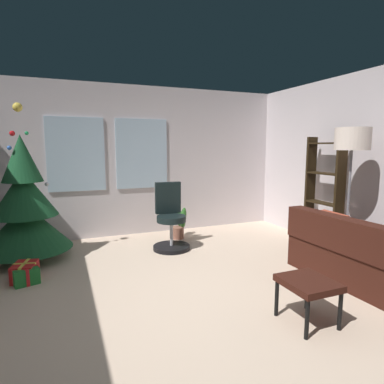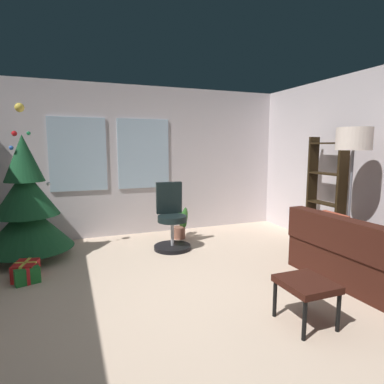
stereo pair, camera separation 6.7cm
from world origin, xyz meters
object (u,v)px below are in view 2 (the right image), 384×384
at_px(gift_box_red, 26,271).
at_px(floor_lamp, 354,146).
at_px(bookshelf, 326,199).
at_px(footstool, 306,287).
at_px(holiday_tree, 27,208).
at_px(gift_box_green, 26,274).
at_px(potted_plant, 180,223).
at_px(office_chair, 171,223).

height_order(gift_box_red, floor_lamp, floor_lamp).
relative_size(bookshelf, floor_lamp, 0.95).
bearing_deg(floor_lamp, footstool, -147.23).
height_order(holiday_tree, gift_box_green, holiday_tree).
relative_size(footstool, gift_box_green, 1.42).
relative_size(gift_box_red, potted_plant, 0.60).
relative_size(gift_box_red, gift_box_green, 1.11).
distance_m(footstool, bookshelf, 2.41).
bearing_deg(gift_box_green, potted_plant, 25.62).
bearing_deg(floor_lamp, gift_box_red, 164.90).
xyz_separation_m(bookshelf, potted_plant, (-1.88, 1.33, -0.50)).
xyz_separation_m(gift_box_red, bookshelf, (4.15, -0.35, 0.66)).
bearing_deg(gift_box_red, floor_lamp, -15.10).
distance_m(office_chair, floor_lamp, 2.71).
bearing_deg(footstool, floor_lamp, 32.77).
bearing_deg(gift_box_red, holiday_tree, 91.96).
xyz_separation_m(footstool, floor_lamp, (1.44, 0.93, 1.22)).
relative_size(gift_box_green, bookshelf, 0.19).
xyz_separation_m(gift_box_red, gift_box_green, (0.01, -0.10, -0.01)).
relative_size(gift_box_red, bookshelf, 0.21).
xyz_separation_m(holiday_tree, floor_lamp, (3.89, -1.78, 0.84)).
distance_m(holiday_tree, gift_box_red, 0.97).
height_order(gift_box_red, office_chair, office_chair).
bearing_deg(footstool, bookshelf, 43.35).
bearing_deg(gift_box_green, holiday_tree, 92.66).
height_order(gift_box_green, floor_lamp, floor_lamp).
bearing_deg(floor_lamp, potted_plant, 128.25).
relative_size(footstool, holiday_tree, 0.22).
relative_size(floor_lamp, potted_plant, 2.97).
bearing_deg(potted_plant, gift_box_red, -156.60).
distance_m(bookshelf, floor_lamp, 1.10).
height_order(footstool, gift_box_green, footstool).
relative_size(holiday_tree, floor_lamp, 1.18).
relative_size(holiday_tree, gift_box_red, 5.87).
bearing_deg(gift_box_green, office_chair, 16.99).
xyz_separation_m(footstool, gift_box_green, (-2.41, 1.87, -0.25)).
bearing_deg(office_chair, footstool, -79.39).
distance_m(gift_box_red, potted_plant, 2.48).
bearing_deg(gift_box_green, bookshelf, -3.41).
bearing_deg(holiday_tree, footstool, -47.93).
relative_size(footstool, bookshelf, 0.27).
distance_m(gift_box_red, bookshelf, 4.21).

